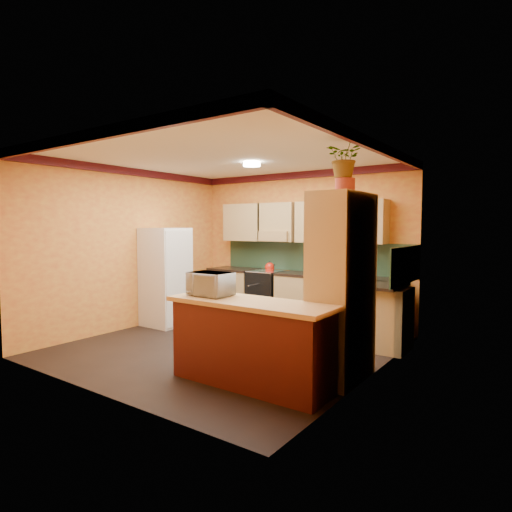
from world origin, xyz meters
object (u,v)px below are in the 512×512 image
Objects in this scene: base_cabinets_back at (296,300)px; breakfast_bar at (250,345)px; stove at (267,296)px; microwave at (210,284)px; fridge at (166,277)px; pantry at (342,287)px.

breakfast_bar is (1.03, -2.79, 0.00)m from base_cabinets_back.
microwave reaches higher than stove.
base_cabinets_back is 2.32m from fridge.
breakfast_bar is at bearing -69.71° from base_cabinets_back.
pantry is at bearing 30.05° from microwave.
pantry is at bearing -10.99° from fridge.
fridge is 3.47× the size of microwave.
pantry is at bearing -40.65° from stove.
stove is at bearing -180.00° from base_cabinets_back.
fridge reaches higher than stove.
fridge is 3.67m from pantry.
base_cabinets_back is at bearing 99.32° from microwave.
microwave is (0.46, -2.79, 0.63)m from base_cabinets_back.
breakfast_bar is at bearing -0.09° from microwave.
pantry is at bearing 46.08° from breakfast_bar.
microwave is at bearing -32.14° from fridge.
stove is 0.51× the size of breakfast_bar.
microwave is at bearing -149.86° from pantry.
stove reaches higher than breakfast_bar.
stove is 0.43× the size of pantry.
breakfast_bar is (1.66, -2.79, -0.02)m from stove.
base_cabinets_back is 4.01× the size of stove.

